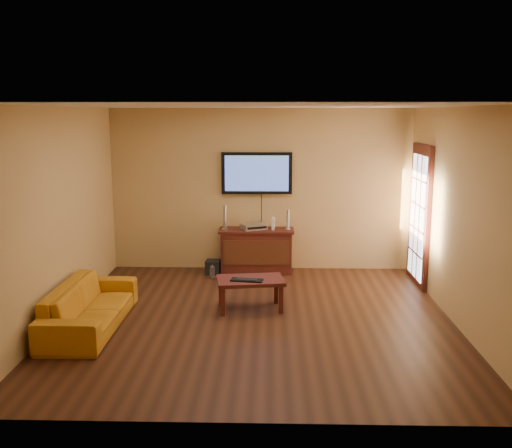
{
  "coord_description": "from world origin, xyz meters",
  "views": [
    {
      "loc": [
        0.17,
        -6.97,
        2.62
      ],
      "look_at": [
        -0.03,
        0.8,
        1.1
      ],
      "focal_mm": 40.0,
      "sensor_mm": 36.0,
      "label": 1
    }
  ],
  "objects_px": {
    "television": "(257,173)",
    "speaker_left": "(225,218)",
    "av_receiver": "(254,226)",
    "coffee_table": "(250,283)",
    "sofa": "(89,299)",
    "media_console": "(256,250)",
    "subwoofer": "(213,267)",
    "speaker_right": "(288,220)",
    "game_console": "(273,224)",
    "keyboard": "(247,280)",
    "bottle": "(212,272)"
  },
  "relations": [
    {
      "from": "speaker_left",
      "to": "game_console",
      "type": "relative_size",
      "value": 2.04
    },
    {
      "from": "television",
      "to": "speaker_left",
      "type": "relative_size",
      "value": 2.91
    },
    {
      "from": "television",
      "to": "coffee_table",
      "type": "relative_size",
      "value": 1.22
    },
    {
      "from": "speaker_right",
      "to": "keyboard",
      "type": "bearing_deg",
      "value": -106.83
    },
    {
      "from": "sofa",
      "to": "television",
      "type": "bearing_deg",
      "value": -35.52
    },
    {
      "from": "television",
      "to": "coffee_table",
      "type": "distance_m",
      "value": 2.42
    },
    {
      "from": "speaker_left",
      "to": "bottle",
      "type": "bearing_deg",
      "value": -113.62
    },
    {
      "from": "speaker_left",
      "to": "speaker_right",
      "type": "distance_m",
      "value": 1.04
    },
    {
      "from": "speaker_right",
      "to": "av_receiver",
      "type": "relative_size",
      "value": 0.83
    },
    {
      "from": "television",
      "to": "av_receiver",
      "type": "xyz_separation_m",
      "value": [
        -0.04,
        -0.17,
        -0.86
      ]
    },
    {
      "from": "speaker_right",
      "to": "bottle",
      "type": "height_order",
      "value": "speaker_right"
    },
    {
      "from": "speaker_left",
      "to": "bottle",
      "type": "xyz_separation_m",
      "value": [
        -0.18,
        -0.41,
        -0.81
      ]
    },
    {
      "from": "sofa",
      "to": "speaker_left",
      "type": "height_order",
      "value": "speaker_left"
    },
    {
      "from": "bottle",
      "to": "av_receiver",
      "type": "bearing_deg",
      "value": 34.87
    },
    {
      "from": "speaker_right",
      "to": "keyboard",
      "type": "relative_size",
      "value": 0.73
    },
    {
      "from": "media_console",
      "to": "game_console",
      "type": "xyz_separation_m",
      "value": [
        0.28,
        -0.0,
        0.46
      ]
    },
    {
      "from": "media_console",
      "to": "subwoofer",
      "type": "bearing_deg",
      "value": -168.99
    },
    {
      "from": "media_console",
      "to": "coffee_table",
      "type": "height_order",
      "value": "media_console"
    },
    {
      "from": "television",
      "to": "av_receiver",
      "type": "height_order",
      "value": "television"
    },
    {
      "from": "television",
      "to": "speaker_left",
      "type": "xyz_separation_m",
      "value": [
        -0.52,
        -0.22,
        -0.72
      ]
    },
    {
      "from": "media_console",
      "to": "coffee_table",
      "type": "relative_size",
      "value": 1.29
    },
    {
      "from": "keyboard",
      "to": "television",
      "type": "bearing_deg",
      "value": 87.93
    },
    {
      "from": "sofa",
      "to": "subwoofer",
      "type": "height_order",
      "value": "sofa"
    },
    {
      "from": "sofa",
      "to": "bottle",
      "type": "relative_size",
      "value": 8.45
    },
    {
      "from": "coffee_table",
      "to": "sofa",
      "type": "relative_size",
      "value": 0.51
    },
    {
      "from": "media_console",
      "to": "television",
      "type": "distance_m",
      "value": 1.28
    },
    {
      "from": "speaker_right",
      "to": "sofa",
      "type": "bearing_deg",
      "value": -134.02
    },
    {
      "from": "media_console",
      "to": "game_console",
      "type": "height_order",
      "value": "game_console"
    },
    {
      "from": "speaker_right",
      "to": "game_console",
      "type": "bearing_deg",
      "value": -174.85
    },
    {
      "from": "media_console",
      "to": "speaker_right",
      "type": "relative_size",
      "value": 3.78
    },
    {
      "from": "speaker_left",
      "to": "bottle",
      "type": "height_order",
      "value": "speaker_left"
    },
    {
      "from": "game_console",
      "to": "subwoofer",
      "type": "bearing_deg",
      "value": -166.24
    },
    {
      "from": "television",
      "to": "keyboard",
      "type": "relative_size",
      "value": 2.63
    },
    {
      "from": "television",
      "to": "speaker_right",
      "type": "distance_m",
      "value": 0.94
    },
    {
      "from": "game_console",
      "to": "speaker_left",
      "type": "bearing_deg",
      "value": -172.42
    },
    {
      "from": "media_console",
      "to": "subwoofer",
      "type": "distance_m",
      "value": 0.77
    },
    {
      "from": "television",
      "to": "bottle",
      "type": "xyz_separation_m",
      "value": [
        -0.7,
        -0.63,
        -1.53
      ]
    },
    {
      "from": "television",
      "to": "sofa",
      "type": "height_order",
      "value": "television"
    },
    {
      "from": "speaker_right",
      "to": "coffee_table",
      "type": "bearing_deg",
      "value": -106.38
    },
    {
      "from": "speaker_right",
      "to": "keyboard",
      "type": "height_order",
      "value": "speaker_right"
    },
    {
      "from": "coffee_table",
      "to": "television",
      "type": "bearing_deg",
      "value": 89.09
    },
    {
      "from": "speaker_right",
      "to": "game_console",
      "type": "height_order",
      "value": "speaker_right"
    },
    {
      "from": "media_console",
      "to": "game_console",
      "type": "bearing_deg",
      "value": -0.48
    },
    {
      "from": "media_console",
      "to": "speaker_left",
      "type": "bearing_deg",
      "value": -177.19
    },
    {
      "from": "speaker_left",
      "to": "sofa",
      "type": "bearing_deg",
      "value": -119.94
    },
    {
      "from": "media_console",
      "to": "keyboard",
      "type": "distance_m",
      "value": 1.96
    },
    {
      "from": "speaker_right",
      "to": "keyboard",
      "type": "distance_m",
      "value": 2.12
    },
    {
      "from": "keyboard",
      "to": "media_console",
      "type": "bearing_deg",
      "value": 87.72
    },
    {
      "from": "coffee_table",
      "to": "speaker_right",
      "type": "height_order",
      "value": "speaker_right"
    },
    {
      "from": "sofa",
      "to": "speaker_right",
      "type": "relative_size",
      "value": 5.82
    }
  ]
}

